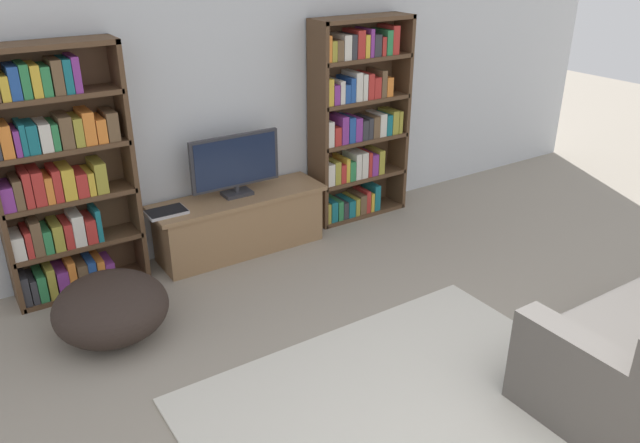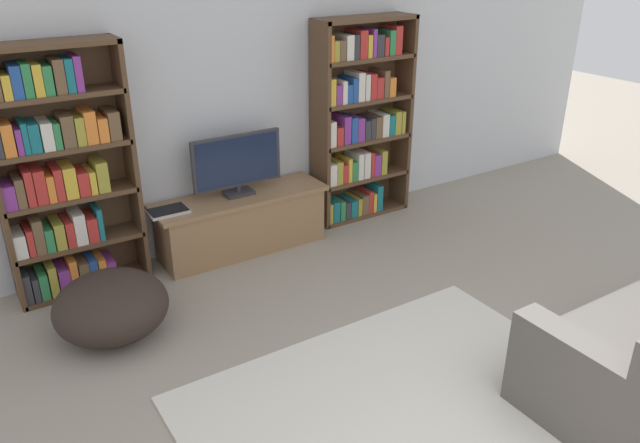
# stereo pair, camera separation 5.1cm
# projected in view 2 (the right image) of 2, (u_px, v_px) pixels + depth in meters

# --- Properties ---
(wall_back) EXTENTS (8.80, 0.06, 2.60)m
(wall_back) POSITION_uv_depth(u_px,v_px,m) (228.00, 92.00, 5.11)
(wall_back) COLOR silver
(wall_back) RESTS_ON ground_plane
(bookshelf_left) EXTENTS (0.96, 0.30, 1.84)m
(bookshelf_left) POSITION_uv_depth(u_px,v_px,m) (59.00, 176.00, 4.44)
(bookshelf_left) COLOR #513823
(bookshelf_left) RESTS_ON ground_plane
(bookshelf_right) EXTENTS (0.96, 0.30, 1.84)m
(bookshelf_right) POSITION_uv_depth(u_px,v_px,m) (358.00, 121.00, 5.70)
(bookshelf_right) COLOR #513823
(bookshelf_right) RESTS_ON ground_plane
(tv_stand) EXTENTS (1.49, 0.45, 0.50)m
(tv_stand) POSITION_uv_depth(u_px,v_px,m) (242.00, 222.00, 5.29)
(tv_stand) COLOR #8E6B47
(tv_stand) RESTS_ON ground_plane
(television) EXTENTS (0.78, 0.16, 0.52)m
(television) POSITION_uv_depth(u_px,v_px,m) (237.00, 163.00, 5.09)
(television) COLOR #2D2D33
(television) RESTS_ON tv_stand
(laptop) EXTENTS (0.31, 0.20, 0.03)m
(laptop) POSITION_uv_depth(u_px,v_px,m) (168.00, 211.00, 4.86)
(laptop) COLOR #B7B7BC
(laptop) RESTS_ON tv_stand
(area_rug) EXTENTS (2.39, 1.74, 0.02)m
(area_rug) POSITION_uv_depth(u_px,v_px,m) (405.00, 410.00, 3.56)
(area_rug) COLOR beige
(area_rug) RESTS_ON ground_plane
(beanbag_ottoman) EXTENTS (0.75, 0.75, 0.43)m
(beanbag_ottoman) POSITION_uv_depth(u_px,v_px,m) (111.00, 306.00, 4.16)
(beanbag_ottoman) COLOR #2D231E
(beanbag_ottoman) RESTS_ON ground_plane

